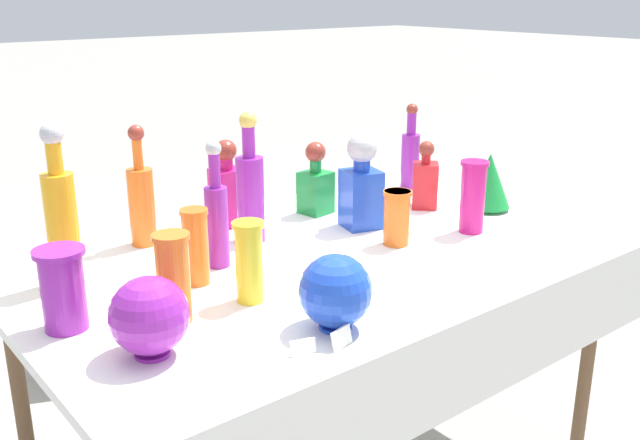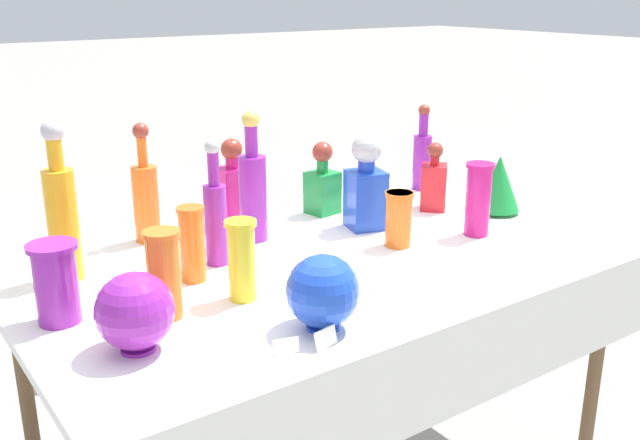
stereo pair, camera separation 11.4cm
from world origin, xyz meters
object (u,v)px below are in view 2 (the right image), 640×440
at_px(tall_bottle_0, 62,214).
at_px(fluted_vase_0, 499,184).
at_px(square_decanter_0, 366,186).
at_px(slender_vase_0, 56,280).
at_px(tall_bottle_1, 253,190).
at_px(slender_vase_5, 242,258).
at_px(tall_bottle_4, 146,197).
at_px(tall_bottle_3, 422,156).
at_px(slender_vase_3, 478,197).
at_px(slender_vase_1, 164,272).
at_px(slender_vase_4, 192,242).
at_px(round_bowl_0, 135,311).
at_px(slender_vase_2, 399,217).
at_px(tall_bottle_2, 216,215).
at_px(square_decanter_3, 322,184).
at_px(cardboard_box_behind_left, 140,318).
at_px(square_decanter_2, 233,187).
at_px(round_bowl_1, 323,291).
at_px(square_decanter_1, 434,182).

bearing_deg(tall_bottle_0, fluted_vase_0, -10.66).
distance_m(square_decanter_0, slender_vase_0, 0.99).
bearing_deg(tall_bottle_0, tall_bottle_1, -1.55).
xyz_separation_m(slender_vase_5, fluted_vase_0, (1.04, 0.12, -0.01)).
bearing_deg(tall_bottle_4, tall_bottle_3, -2.31).
bearing_deg(slender_vase_3, slender_vase_1, 179.40).
relative_size(slender_vase_4, round_bowl_0, 1.15).
xyz_separation_m(slender_vase_2, fluted_vase_0, (0.49, 0.05, 0.01)).
height_order(slender_vase_2, slender_vase_4, slender_vase_4).
bearing_deg(tall_bottle_2, slender_vase_1, -137.35).
height_order(square_decanter_3, cardboard_box_behind_left, square_decanter_3).
height_order(square_decanter_0, slender_vase_0, square_decanter_0).
bearing_deg(cardboard_box_behind_left, slender_vase_4, -101.86).
xyz_separation_m(slender_vase_1, cardboard_box_behind_left, (0.37, 1.21, -0.70)).
xyz_separation_m(slender_vase_1, fluted_vase_0, (1.24, 0.11, -0.01)).
bearing_deg(cardboard_box_behind_left, fluted_vase_0, -51.87).
bearing_deg(square_decanter_2, cardboard_box_behind_left, 97.58).
bearing_deg(slender_vase_0, slender_vase_3, -6.00).
relative_size(tall_bottle_2, round_bowl_1, 2.01).
distance_m(tall_bottle_1, tall_bottle_4, 0.32).
bearing_deg(square_decanter_2, slender_vase_3, -43.78).
height_order(square_decanter_1, slender_vase_1, square_decanter_1).
relative_size(tall_bottle_3, square_decanter_3, 1.31).
bearing_deg(slender_vase_2, slender_vase_4, 169.75).
bearing_deg(square_decanter_2, tall_bottle_3, -3.25).
bearing_deg(slender_vase_5, slender_vase_3, 0.20).
height_order(tall_bottle_1, slender_vase_3, tall_bottle_1).
bearing_deg(slender_vase_3, round_bowl_0, -174.79).
xyz_separation_m(square_decanter_2, slender_vase_4, (-0.31, -0.36, -0.02)).
xyz_separation_m(slender_vase_0, slender_vase_3, (1.22, -0.13, 0.02)).
height_order(slender_vase_0, slender_vase_3, slender_vase_3).
distance_m(tall_bottle_0, fluted_vase_0, 1.38).
bearing_deg(tall_bottle_3, tall_bottle_1, -170.85).
distance_m(tall_bottle_4, slender_vase_3, 1.00).
height_order(tall_bottle_3, slender_vase_5, tall_bottle_3).
height_order(slender_vase_3, slender_vase_4, slender_vase_3).
xyz_separation_m(tall_bottle_1, slender_vase_5, (-0.24, -0.36, -0.05)).
xyz_separation_m(square_decanter_1, slender_vase_2, (-0.34, -0.21, -0.01)).
xyz_separation_m(tall_bottle_0, round_bowl_0, (0.00, -0.47, -0.09)).
bearing_deg(slender_vase_1, tall_bottle_3, 21.04).
xyz_separation_m(tall_bottle_3, round_bowl_0, (-1.35, -0.59, -0.04)).
relative_size(tall_bottle_1, slender_vase_2, 2.38).
relative_size(tall_bottle_4, slender_vase_5, 1.77).
height_order(tall_bottle_2, slender_vase_2, tall_bottle_2).
distance_m(tall_bottle_4, slender_vase_4, 0.36).
relative_size(slender_vase_2, round_bowl_0, 0.95).
bearing_deg(cardboard_box_behind_left, square_decanter_3, -63.30).
distance_m(square_decanter_0, slender_vase_2, 0.19).
bearing_deg(slender_vase_1, square_decanter_1, 13.39).
xyz_separation_m(tall_bottle_2, slender_vase_1, (-0.25, -0.23, -0.03)).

